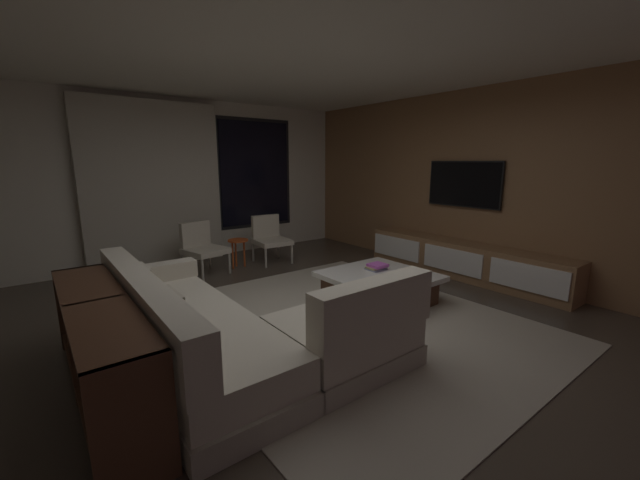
{
  "coord_description": "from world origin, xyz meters",
  "views": [
    {
      "loc": [
        -2.16,
        -2.9,
        1.67
      ],
      "look_at": [
        0.57,
        0.64,
        0.75
      ],
      "focal_mm": 21.22,
      "sensor_mm": 36.0,
      "label": 1
    }
  ],
  "objects_px": {
    "sectional_couch": "(230,332)",
    "side_stool": "(238,245)",
    "book_stack_on_coffee_table": "(377,267)",
    "media_console": "(463,261)",
    "console_table_behind_couch": "(101,344)",
    "accent_chair_near_window": "(270,236)",
    "accent_chair_by_curtain": "(202,245)",
    "coffee_table": "(379,287)",
    "mounted_tv": "(464,184)"
  },
  "relations": [
    {
      "from": "book_stack_on_coffee_table",
      "to": "sectional_couch",
      "type": "bearing_deg",
      "value": -169.91
    },
    {
      "from": "coffee_table",
      "to": "sectional_couch",
      "type": "bearing_deg",
      "value": -173.36
    },
    {
      "from": "sectional_couch",
      "to": "book_stack_on_coffee_table",
      "type": "bearing_deg",
      "value": 10.09
    },
    {
      "from": "book_stack_on_coffee_table",
      "to": "media_console",
      "type": "distance_m",
      "value": 1.63
    },
    {
      "from": "coffee_table",
      "to": "accent_chair_near_window",
      "type": "xyz_separation_m",
      "value": [
        -0.06,
        2.48,
        0.25
      ]
    },
    {
      "from": "sectional_couch",
      "to": "side_stool",
      "type": "height_order",
      "value": "sectional_couch"
    },
    {
      "from": "side_stool",
      "to": "console_table_behind_couch",
      "type": "distance_m",
      "value": 3.43
    },
    {
      "from": "coffee_table",
      "to": "mounted_tv",
      "type": "height_order",
      "value": "mounted_tv"
    },
    {
      "from": "side_stool",
      "to": "media_console",
      "type": "relative_size",
      "value": 0.15
    },
    {
      "from": "mounted_tv",
      "to": "console_table_behind_couch",
      "type": "relative_size",
      "value": 0.55
    },
    {
      "from": "book_stack_on_coffee_table",
      "to": "media_console",
      "type": "xyz_separation_m",
      "value": [
        1.61,
        -0.2,
        -0.14
      ]
    },
    {
      "from": "accent_chair_near_window",
      "to": "side_stool",
      "type": "xyz_separation_m",
      "value": [
        -0.6,
        -0.03,
        -0.06
      ]
    },
    {
      "from": "accent_chair_by_curtain",
      "to": "console_table_behind_couch",
      "type": "height_order",
      "value": "accent_chair_by_curtain"
    },
    {
      "from": "coffee_table",
      "to": "mounted_tv",
      "type": "distance_m",
      "value": 2.23
    },
    {
      "from": "accent_chair_near_window",
      "to": "media_console",
      "type": "distance_m",
      "value": 3.1
    },
    {
      "from": "accent_chair_by_curtain",
      "to": "mounted_tv",
      "type": "relative_size",
      "value": 0.67
    },
    {
      "from": "accent_chair_near_window",
      "to": "accent_chair_by_curtain",
      "type": "xyz_separation_m",
      "value": [
        -1.17,
        0.02,
        0.0
      ]
    },
    {
      "from": "accent_chair_by_curtain",
      "to": "media_console",
      "type": "distance_m",
      "value": 3.9
    },
    {
      "from": "accent_chair_near_window",
      "to": "accent_chair_by_curtain",
      "type": "distance_m",
      "value": 1.17
    },
    {
      "from": "accent_chair_near_window",
      "to": "side_stool",
      "type": "distance_m",
      "value": 0.6
    },
    {
      "from": "accent_chair_by_curtain",
      "to": "mounted_tv",
      "type": "distance_m",
      "value": 4.02
    },
    {
      "from": "coffee_table",
      "to": "side_stool",
      "type": "bearing_deg",
      "value": 104.97
    },
    {
      "from": "book_stack_on_coffee_table",
      "to": "accent_chair_by_curtain",
      "type": "xyz_separation_m",
      "value": [
        -1.32,
        2.36,
        0.04
      ]
    },
    {
      "from": "media_console",
      "to": "console_table_behind_couch",
      "type": "bearing_deg",
      "value": -179.35
    },
    {
      "from": "sectional_couch",
      "to": "mounted_tv",
      "type": "bearing_deg",
      "value": 5.55
    },
    {
      "from": "accent_chair_near_window",
      "to": "console_table_behind_couch",
      "type": "bearing_deg",
      "value": -138.02
    },
    {
      "from": "sectional_couch",
      "to": "book_stack_on_coffee_table",
      "type": "height_order",
      "value": "sectional_couch"
    },
    {
      "from": "mounted_tv",
      "to": "accent_chair_near_window",
      "type": "bearing_deg",
      "value": 129.86
    },
    {
      "from": "accent_chair_near_window",
      "to": "side_stool",
      "type": "bearing_deg",
      "value": -177.42
    },
    {
      "from": "accent_chair_by_curtain",
      "to": "media_console",
      "type": "height_order",
      "value": "accent_chair_by_curtain"
    },
    {
      "from": "console_table_behind_couch",
      "to": "coffee_table",
      "type": "bearing_deg",
      "value": 2.06
    },
    {
      "from": "accent_chair_by_curtain",
      "to": "media_console",
      "type": "bearing_deg",
      "value": -41.03
    },
    {
      "from": "sectional_couch",
      "to": "accent_chair_by_curtain",
      "type": "distance_m",
      "value": 2.86
    },
    {
      "from": "side_stool",
      "to": "media_console",
      "type": "bearing_deg",
      "value": -46.63
    },
    {
      "from": "accent_chair_near_window",
      "to": "media_console",
      "type": "height_order",
      "value": "accent_chair_near_window"
    },
    {
      "from": "coffee_table",
      "to": "side_stool",
      "type": "height_order",
      "value": "side_stool"
    },
    {
      "from": "book_stack_on_coffee_table",
      "to": "accent_chair_by_curtain",
      "type": "height_order",
      "value": "accent_chair_by_curtain"
    },
    {
      "from": "side_stool",
      "to": "console_table_behind_couch",
      "type": "xyz_separation_m",
      "value": [
        -2.28,
        -2.56,
        0.04
      ]
    },
    {
      "from": "book_stack_on_coffee_table",
      "to": "side_stool",
      "type": "height_order",
      "value": "side_stool"
    },
    {
      "from": "mounted_tv",
      "to": "console_table_behind_couch",
      "type": "bearing_deg",
      "value": -177.02
    },
    {
      "from": "sectional_couch",
      "to": "console_table_behind_couch",
      "type": "distance_m",
      "value": 0.93
    },
    {
      "from": "accent_chair_near_window",
      "to": "accent_chair_by_curtain",
      "type": "bearing_deg",
      "value": 179.03
    },
    {
      "from": "console_table_behind_couch",
      "to": "sectional_couch",
      "type": "bearing_deg",
      "value": -8.07
    },
    {
      "from": "sectional_couch",
      "to": "mounted_tv",
      "type": "xyz_separation_m",
      "value": [
        3.92,
        0.38,
        1.06
      ]
    },
    {
      "from": "media_console",
      "to": "console_table_behind_couch",
      "type": "height_order",
      "value": "console_table_behind_couch"
    },
    {
      "from": "accent_chair_near_window",
      "to": "console_table_behind_couch",
      "type": "xyz_separation_m",
      "value": [
        -2.88,
        -2.59,
        -0.02
      ]
    },
    {
      "from": "accent_chair_near_window",
      "to": "book_stack_on_coffee_table",
      "type": "bearing_deg",
      "value": -86.16
    },
    {
      "from": "sectional_couch",
      "to": "media_console",
      "type": "bearing_deg",
      "value": 2.79
    },
    {
      "from": "side_stool",
      "to": "media_console",
      "type": "height_order",
      "value": "media_console"
    },
    {
      "from": "book_stack_on_coffee_table",
      "to": "accent_chair_near_window",
      "type": "xyz_separation_m",
      "value": [
        -0.16,
        2.34,
        0.04
      ]
    }
  ]
}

